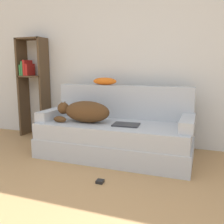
# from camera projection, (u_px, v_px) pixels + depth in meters

# --- Properties ---
(wall_back) EXTENTS (7.47, 0.06, 2.70)m
(wall_back) POSITION_uv_depth(u_px,v_px,m) (134.00, 50.00, 3.55)
(wall_back) COLOR silver
(wall_back) RESTS_ON ground_plane
(couch) EXTENTS (1.88, 0.84, 0.43)m
(couch) POSITION_uv_depth(u_px,v_px,m) (115.00, 140.00, 3.13)
(couch) COLOR #B2B7BC
(couch) RESTS_ON ground_plane
(couch_backrest) EXTENTS (1.84, 0.15, 0.44)m
(couch_backrest) POSITION_uv_depth(u_px,v_px,m) (123.00, 102.00, 3.37)
(couch_backrest) COLOR #B2B7BC
(couch_backrest) RESTS_ON couch
(couch_arm_left) EXTENTS (0.15, 0.65, 0.12)m
(couch_arm_left) POSITION_uv_depth(u_px,v_px,m) (54.00, 114.00, 3.37)
(couch_arm_left) COLOR #B2B7BC
(couch_arm_left) RESTS_ON couch
(couch_arm_right) EXTENTS (0.15, 0.65, 0.12)m
(couch_arm_right) POSITION_uv_depth(u_px,v_px,m) (188.00, 123.00, 2.78)
(couch_arm_right) COLOR #B2B7BC
(couch_arm_right) RESTS_ON couch
(dog) EXTENTS (0.70, 0.31, 0.27)m
(dog) POSITION_uv_depth(u_px,v_px,m) (85.00, 112.00, 3.10)
(dog) COLOR #513319
(dog) RESTS_ON couch
(laptop) EXTENTS (0.32, 0.24, 0.02)m
(laptop) POSITION_uv_depth(u_px,v_px,m) (126.00, 125.00, 2.94)
(laptop) COLOR #2D2D30
(laptop) RESTS_ON couch
(throw_pillow) EXTENTS (0.34, 0.15, 0.10)m
(throw_pillow) POSITION_uv_depth(u_px,v_px,m) (105.00, 81.00, 3.43)
(throw_pillow) COLOR orange
(throw_pillow) RESTS_ON couch_backrest
(bookshelf) EXTENTS (0.45, 0.26, 1.57)m
(bookshelf) POSITION_uv_depth(u_px,v_px,m) (33.00, 81.00, 4.01)
(bookshelf) COLOR #4C3823
(bookshelf) RESTS_ON ground_plane
(power_adapter) EXTENTS (0.07, 0.07, 0.03)m
(power_adapter) POSITION_uv_depth(u_px,v_px,m) (100.00, 181.00, 2.42)
(power_adapter) COLOR black
(power_adapter) RESTS_ON ground_plane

